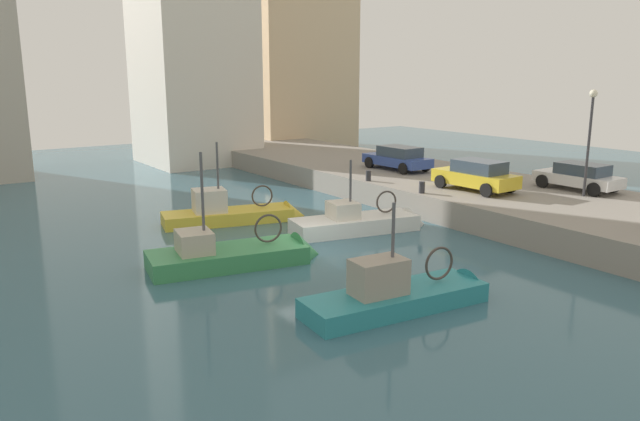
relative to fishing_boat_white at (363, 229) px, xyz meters
name	(u,v)px	position (x,y,z in m)	size (l,w,h in m)	color
water_surface	(317,253)	(-3.55, -1.65, -0.09)	(80.00, 80.00, 0.00)	#386070
quay_wall	(513,202)	(7.95, -1.65, 0.51)	(9.00, 56.00, 1.20)	gray
fishing_boat_white	(363,229)	(0.00, 0.00, 0.00)	(6.53, 3.02, 3.99)	white
fishing_boat_teal	(406,302)	(-4.47, -7.67, 0.05)	(6.62, 2.41, 4.00)	teal
fishing_boat_green	(239,262)	(-6.64, -1.19, 0.00)	(6.61, 3.16, 5.08)	#388951
fishing_boat_yellow	(236,219)	(-3.82, 4.64, 0.06)	(6.89, 3.25, 4.53)	gold
parked_car_yellow	(476,175)	(6.39, -0.64, 1.86)	(2.06, 4.17, 1.48)	gold
parked_car_blue	(398,158)	(7.54, 6.28, 1.81)	(2.03, 4.33, 1.37)	#334C9E
parked_car_white	(579,176)	(10.56, -3.38, 1.78)	(1.92, 4.03, 1.31)	silver
mooring_bollard_mid	(422,187)	(3.80, 0.35, 1.38)	(0.28, 0.28, 0.55)	#2D2D33
mooring_bollard_north	(368,176)	(3.80, 4.35, 1.38)	(0.28, 0.28, 0.55)	#2D2D33
quay_streetlamp	(590,125)	(9.45, -4.40, 4.36)	(0.36, 0.36, 4.83)	#38383D
waterfront_building_west_mid	(294,34)	(13.61, 27.15, 9.90)	(9.55, 7.43, 19.95)	beige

